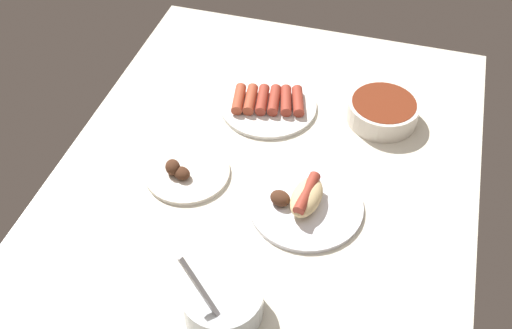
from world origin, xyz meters
The scene contains 6 objects.
ground_plane centered at (0.00, 0.00, -1.50)cm, with size 120.00×90.00×3.00cm, color silver.
bowl_coleslaw centered at (32.40, 1.69, 3.48)cm, with size 14.45×14.45×15.54cm.
plate_sausages centered at (-23.72, -5.41, 1.22)cm, with size 23.39×23.39×3.59cm.
plate_grilled_meat centered at (2.82, -16.70, 0.81)cm, with size 18.53×18.53×4.12cm.
plate_hotdog_assembled centered at (4.65, 10.23, 1.65)cm, with size 23.73×23.73×5.61cm.
bowl_chili centered at (-26.89, 21.60, 2.91)cm, with size 16.64×16.64×5.32cm.
Camera 1 is at (85.33, 23.23, 96.96)cm, focal length 42.75 mm.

